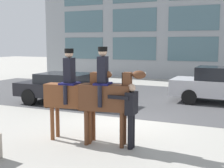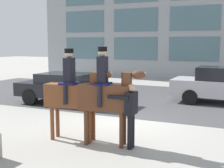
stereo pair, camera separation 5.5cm
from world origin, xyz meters
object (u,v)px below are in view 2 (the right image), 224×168
(mounted_horse_lead, at_px, (74,93))
(pedestrian_bystander, at_px, (130,111))
(mounted_horse_companion, at_px, (106,95))
(street_car_near_lane, at_px, (68,87))

(mounted_horse_lead, relative_size, pedestrian_bystander, 1.52)
(mounted_horse_companion, xyz_separation_m, pedestrian_bystander, (0.66, -0.00, -0.36))
(pedestrian_bystander, xyz_separation_m, street_car_near_lane, (-4.57, 4.26, -0.24))
(pedestrian_bystander, bearing_deg, mounted_horse_companion, -0.92)
(mounted_horse_companion, distance_m, pedestrian_bystander, 0.76)
(mounted_horse_lead, height_order, pedestrian_bystander, mounted_horse_lead)
(mounted_horse_lead, bearing_deg, street_car_near_lane, 117.98)
(pedestrian_bystander, height_order, street_car_near_lane, pedestrian_bystander)
(mounted_horse_lead, xyz_separation_m, street_car_near_lane, (-2.93, 4.27, -0.57))
(mounted_horse_lead, distance_m, mounted_horse_companion, 0.98)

